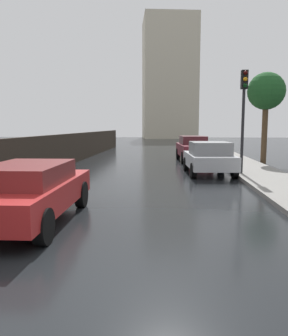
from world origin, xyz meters
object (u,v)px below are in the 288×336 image
object	(u,v)px
traffic_light	(244,102)
street_tree_near	(266,93)
car_silver_mid_road	(209,158)
car_maroon_near_kerb	(193,148)
car_red_far_ahead	(30,190)

from	to	relation	value
traffic_light	street_tree_near	bearing A→B (deg)	65.92
traffic_light	car_silver_mid_road	bearing A→B (deg)	151.99
car_maroon_near_kerb	traffic_light	bearing A→B (deg)	-80.33
car_silver_mid_road	car_red_far_ahead	size ratio (longest dim) A/B	0.90
car_maroon_near_kerb	street_tree_near	xyz separation A→B (m)	(3.89, -1.12, 3.17)
car_silver_mid_road	car_red_far_ahead	bearing A→B (deg)	-125.17
car_red_far_ahead	traffic_light	bearing A→B (deg)	-131.48
street_tree_near	traffic_light	bearing A→B (deg)	-114.08
car_silver_mid_road	street_tree_near	size ratio (longest dim) A/B	0.78
street_tree_near	car_silver_mid_road	bearing A→B (deg)	-128.66
car_maroon_near_kerb	car_red_far_ahead	world-z (taller)	car_maroon_near_kerb
car_silver_mid_road	traffic_light	bearing A→B (deg)	-31.91
traffic_light	street_tree_near	distance (m)	5.71
car_maroon_near_kerb	street_tree_near	world-z (taller)	street_tree_near
car_maroon_near_kerb	car_red_far_ahead	bearing A→B (deg)	-112.89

